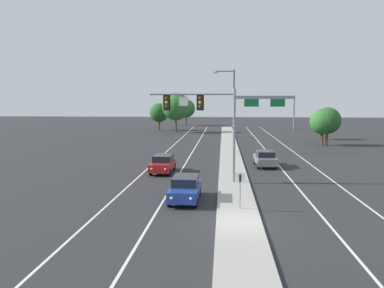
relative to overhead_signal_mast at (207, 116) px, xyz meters
name	(u,v)px	position (x,y,z in m)	size (l,w,h in m)	color
ground_plane	(239,224)	(2.13, -10.03, -5.30)	(260.00, 260.00, 0.00)	#28282B
median_island	(232,166)	(2.13, 7.97, -5.23)	(2.40, 110.00, 0.15)	#9E9B93
lane_stripe_oncoming_center	(190,156)	(-2.57, 14.97, -5.30)	(0.14, 100.00, 0.01)	silver
lane_stripe_receding_center	(271,157)	(6.83, 14.97, -5.30)	(0.14, 100.00, 0.01)	silver
edge_stripe_left	(162,155)	(-5.87, 14.97, -5.30)	(0.14, 100.00, 0.01)	silver
edge_stripe_right	(300,157)	(10.13, 14.97, -5.30)	(0.14, 100.00, 0.01)	silver
overhead_signal_mast	(207,116)	(0.00, 0.00, 0.00)	(6.63, 0.44, 7.20)	gray
median_sign_post	(240,185)	(2.27, -7.61, -3.72)	(0.60, 0.10, 2.20)	gray
street_lamp_median	(232,106)	(2.28, 17.66, 0.49)	(2.58, 0.28, 10.00)	#4C4C51
car_oncoming_blue	(185,188)	(-1.16, -5.43, -4.48)	(1.86, 4.49, 1.58)	navy
car_oncoming_red	(163,163)	(-4.11, 4.21, -4.48)	(1.89, 4.50, 1.58)	maroon
car_receding_grey	(265,158)	(5.37, 8.14, -4.48)	(1.91, 4.51, 1.58)	slate
highway_sign_gantry	(264,102)	(10.33, 57.33, 0.86)	(13.28, 0.42, 7.50)	gray
tree_far_right_a	(327,121)	(16.10, 26.79, -1.73)	(3.78, 3.78, 5.48)	#4C3823
tree_far_left_a	(176,106)	(-8.17, 47.09, -0.07)	(5.54, 5.54, 8.02)	#4C3823
tree_far_right_c	(321,121)	(17.28, 35.44, -2.28)	(3.20, 3.20, 4.64)	#4C3823
tree_far_left_b	(186,108)	(-8.20, 68.49, -0.93)	(4.63, 4.63, 6.70)	#4C3823
tree_far_right_b	(323,122)	(15.42, 26.80, -1.91)	(3.60, 3.60, 5.21)	#4C3823
tree_far_left_c	(159,113)	(-12.46, 52.61, -1.49)	(4.04, 4.04, 5.85)	#4C3823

